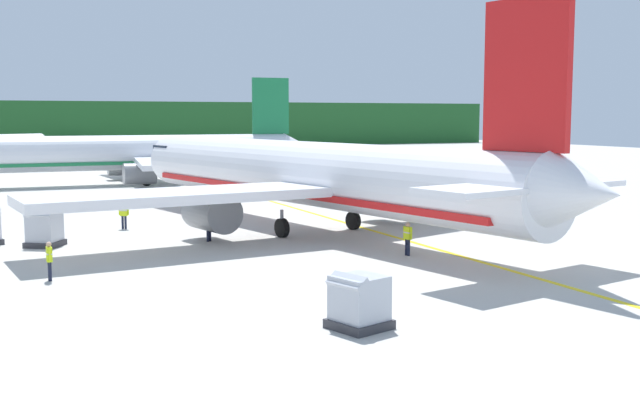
% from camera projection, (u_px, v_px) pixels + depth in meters
% --- Properties ---
extents(ground, '(240.00, 320.00, 0.20)m').
position_uv_depth(ground, '(97.00, 190.00, 74.01)').
color(ground, '#B7B5AD').
extents(distant_treeline, '(216.00, 6.00, 9.86)m').
position_uv_depth(distant_treeline, '(30.00, 125.00, 158.44)').
color(distant_treeline, '#1E5123').
rests_on(distant_treeline, ground).
extents(airliner_foreground, '(34.43, 41.39, 11.90)m').
position_uv_depth(airliner_foreground, '(310.00, 175.00, 46.41)').
color(airliner_foreground, white).
rests_on(airliner_foreground, ground).
extents(airliner_mid_apron, '(38.25, 31.82, 10.92)m').
position_uv_depth(airliner_mid_apron, '(133.00, 154.00, 78.36)').
color(airliner_mid_apron, silver).
rests_on(airliner_mid_apron, ground).
extents(airliner_distant, '(28.70, 23.88, 8.26)m').
position_uv_depth(airliner_distant, '(75.00, 137.00, 165.48)').
color(airliner_distant, silver).
rests_on(airliner_distant, ground).
extents(cargo_container_mid, '(2.13, 2.13, 1.88)m').
position_uv_depth(cargo_container_mid, '(359.00, 302.00, 25.40)').
color(cargo_container_mid, '#333338').
rests_on(cargo_container_mid, ground).
extents(cargo_container_far, '(2.31, 2.31, 2.05)m').
position_uv_depth(cargo_container_far, '(44.00, 228.00, 41.36)').
color(cargo_container_far, '#333338').
rests_on(cargo_container_far, ground).
extents(crew_marshaller, '(0.55, 0.43, 1.60)m').
position_uv_depth(crew_marshaller, '(209.00, 225.00, 43.03)').
color(crew_marshaller, '#191E33').
rests_on(crew_marshaller, ground).
extents(crew_loader_left, '(0.24, 0.63, 1.67)m').
position_uv_depth(crew_loader_left, '(49.00, 258.00, 32.76)').
color(crew_loader_left, '#191E33').
rests_on(crew_loader_left, ground).
extents(crew_loader_right, '(0.30, 0.62, 1.67)m').
position_uv_depth(crew_loader_right, '(408.00, 236.00, 38.64)').
color(crew_loader_right, '#191E33').
rests_on(crew_loader_right, ground).
extents(crew_supervisor, '(0.58, 0.40, 1.65)m').
position_uv_depth(crew_supervisor, '(124.00, 213.00, 47.69)').
color(crew_supervisor, '#191E33').
rests_on(crew_supervisor, ground).
extents(apron_guide_line, '(0.30, 60.00, 0.01)m').
position_uv_depth(apron_guide_line, '(399.00, 238.00, 44.21)').
color(apron_guide_line, yellow).
rests_on(apron_guide_line, ground).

